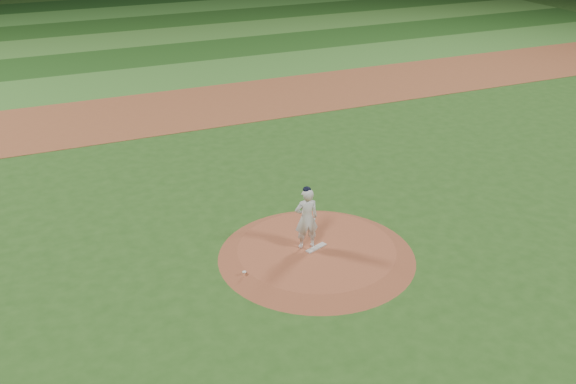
% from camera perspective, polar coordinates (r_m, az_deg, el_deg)
% --- Properties ---
extents(ground, '(120.00, 120.00, 0.00)m').
position_cam_1_polar(ground, '(18.02, 2.54, -5.71)').
color(ground, '#29541B').
rests_on(ground, ground).
extents(infield_dirt_band, '(70.00, 6.00, 0.02)m').
position_cam_1_polar(infield_dirt_band, '(30.08, -9.21, 7.33)').
color(infield_dirt_band, brown).
rests_on(infield_dirt_band, ground).
extents(outfield_stripe_0, '(70.00, 5.00, 0.02)m').
position_cam_1_polar(outfield_stripe_0, '(35.22, -11.58, 9.89)').
color(outfield_stripe_0, '#3D7A2C').
rests_on(outfield_stripe_0, ground).
extents(outfield_stripe_1, '(70.00, 5.00, 0.02)m').
position_cam_1_polar(outfield_stripe_1, '(39.97, -13.22, 11.63)').
color(outfield_stripe_1, '#1F4B18').
rests_on(outfield_stripe_1, ground).
extents(outfield_stripe_2, '(70.00, 5.00, 0.02)m').
position_cam_1_polar(outfield_stripe_2, '(44.78, -14.53, 12.99)').
color(outfield_stripe_2, '#3E792C').
rests_on(outfield_stripe_2, ground).
extents(outfield_stripe_3, '(70.00, 5.00, 0.02)m').
position_cam_1_polar(outfield_stripe_3, '(49.62, -15.59, 14.08)').
color(outfield_stripe_3, '#1E4917').
rests_on(outfield_stripe_3, ground).
extents(outfield_stripe_4, '(70.00, 5.00, 0.02)m').
position_cam_1_polar(outfield_stripe_4, '(54.49, -16.47, 14.97)').
color(outfield_stripe_4, '#37762A').
rests_on(outfield_stripe_4, ground).
extents(outfield_stripe_5, '(70.00, 5.00, 0.02)m').
position_cam_1_polar(outfield_stripe_5, '(59.39, -17.21, 15.72)').
color(outfield_stripe_5, '#173F14').
rests_on(outfield_stripe_5, ground).
extents(pitchers_mound, '(5.50, 5.50, 0.25)m').
position_cam_1_polar(pitchers_mound, '(17.95, 2.55, -5.37)').
color(pitchers_mound, '#9C4D30').
rests_on(pitchers_mound, ground).
extents(pitching_rubber, '(0.70, 0.40, 0.03)m').
position_cam_1_polar(pitching_rubber, '(17.88, 2.52, -4.97)').
color(pitching_rubber, beige).
rests_on(pitching_rubber, pitchers_mound).
extents(rosin_bag, '(0.11, 0.11, 0.06)m').
position_cam_1_polar(rosin_bag, '(16.84, -3.91, -7.11)').
color(rosin_bag, white).
rests_on(rosin_bag, pitchers_mound).
extents(pitcher_on_mound, '(0.70, 0.51, 1.86)m').
position_cam_1_polar(pitcher_on_mound, '(17.49, 1.65, -2.33)').
color(pitcher_on_mound, silver).
rests_on(pitcher_on_mound, pitchers_mound).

